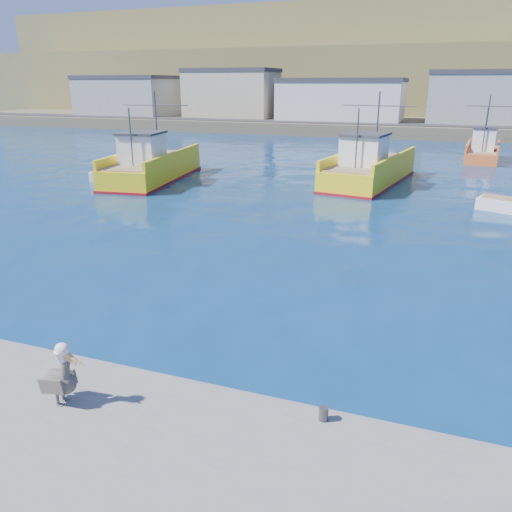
# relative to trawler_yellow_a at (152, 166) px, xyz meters

# --- Properties ---
(ground) EXTENTS (260.00, 260.00, 0.00)m
(ground) POSITION_rel_trawler_yellow_a_xyz_m (15.75, -21.09, -1.05)
(ground) COLOR #072654
(ground) RESTS_ON ground
(dock_bollards) EXTENTS (36.20, 0.20, 0.30)m
(dock_bollards) POSITION_rel_trawler_yellow_a_xyz_m (16.35, -24.49, -0.40)
(dock_bollards) COLOR #4C4C4C
(dock_bollards) RESTS_ON dock
(far_shore) EXTENTS (200.00, 81.00, 24.00)m
(far_shore) POSITION_rel_trawler_yellow_a_xyz_m (15.76, 88.11, 7.93)
(far_shore) COLOR brown
(far_shore) RESTS_ON ground
(trawler_yellow_a) EXTENTS (5.41, 11.88, 6.54)m
(trawler_yellow_a) POSITION_rel_trawler_yellow_a_xyz_m (0.00, 0.00, 0.00)
(trawler_yellow_a) COLOR yellow
(trawler_yellow_a) RESTS_ON ground
(trawler_yellow_b) EXTENTS (5.87, 12.11, 6.55)m
(trawler_yellow_b) POSITION_rel_trawler_yellow_a_xyz_m (15.71, 4.35, 0.01)
(trawler_yellow_b) COLOR yellow
(trawler_yellow_b) RESTS_ON ground
(boat_orange) EXTENTS (3.89, 7.66, 5.97)m
(boat_orange) POSITION_rel_trawler_yellow_a_xyz_m (24.35, 19.35, -0.06)
(boat_orange) COLOR orange
(boat_orange) RESTS_ON ground
(skiff_left) EXTENTS (4.75, 2.35, 0.99)m
(skiff_left) POSITION_rel_trawler_yellow_a_xyz_m (-1.86, -1.27, -0.73)
(skiff_left) COLOR silver
(skiff_left) RESTS_ON ground
(pelican) EXTENTS (1.21, 0.52, 1.49)m
(pelican) POSITION_rel_trawler_yellow_a_xyz_m (13.31, -25.84, 0.09)
(pelican) COLOR #595451
(pelican) RESTS_ON dock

